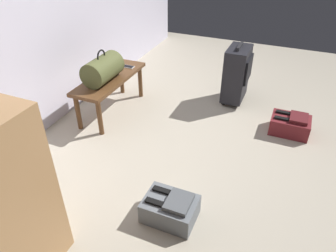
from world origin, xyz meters
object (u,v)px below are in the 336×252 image
duffel_bag_olive (103,69)px  backpack_maroon (290,125)px  bench (110,82)px  backpack_grey (170,208)px  suitcase_upright_charcoal (237,74)px  cell_phone (128,67)px

duffel_bag_olive → backpack_maroon: (0.44, -1.89, -0.46)m
bench → backpack_grey: size_ratio=2.63×
bench → backpack_grey: bench is taller
bench → duffel_bag_olive: size_ratio=2.27×
backpack_maroon → bench: bearing=100.1°
backpack_maroon → backpack_grey: (-1.50, 0.70, 0.00)m
suitcase_upright_charcoal → backpack_grey: (-1.93, 0.02, -0.26)m
cell_phone → suitcase_upright_charcoal: (0.46, -1.16, -0.07)m
bench → duffel_bag_olive: 0.23m
backpack_maroon → backpack_grey: 1.65m
cell_phone → bench: bearing=170.5°
suitcase_upright_charcoal → backpack_grey: size_ratio=1.83×
duffel_bag_olive → suitcase_upright_charcoal: (0.87, -1.21, -0.20)m
suitcase_upright_charcoal → backpack_maroon: size_ratio=1.83×
bench → backpack_maroon: size_ratio=2.63×
backpack_maroon → duffel_bag_olive: bearing=103.2°
duffel_bag_olive → backpack_grey: bearing=-131.5°
bench → suitcase_upright_charcoal: (0.77, -1.21, -0.00)m
cell_phone → backpack_maroon: cell_phone is taller
duffel_bag_olive → suitcase_upright_charcoal: duffel_bag_olive is taller
suitcase_upright_charcoal → backpack_maroon: suitcase_upright_charcoal is taller
duffel_bag_olive → backpack_grey: duffel_bag_olive is taller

